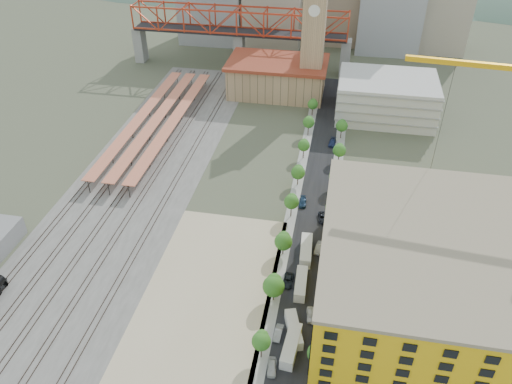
% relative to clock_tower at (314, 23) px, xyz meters
% --- Properties ---
extents(ground, '(400.00, 400.00, 0.00)m').
position_rel_clock_tower_xyz_m(ground, '(-8.00, -79.99, -28.70)').
color(ground, '#474C38').
rests_on(ground, ground).
extents(ballast_strip, '(36.00, 165.00, 0.06)m').
position_rel_clock_tower_xyz_m(ballast_strip, '(-44.00, -62.49, -28.67)').
color(ballast_strip, '#605E59').
rests_on(ballast_strip, ground).
extents(dirt_lot, '(28.00, 67.00, 0.06)m').
position_rel_clock_tower_xyz_m(dirt_lot, '(-12.00, -111.49, -28.67)').
color(dirt_lot, tan).
rests_on(dirt_lot, ground).
extents(street_asphalt, '(12.00, 170.00, 0.06)m').
position_rel_clock_tower_xyz_m(street_asphalt, '(8.00, -64.99, -28.67)').
color(street_asphalt, black).
rests_on(street_asphalt, ground).
extents(sidewalk_west, '(3.00, 170.00, 0.04)m').
position_rel_clock_tower_xyz_m(sidewalk_west, '(2.50, -64.99, -28.68)').
color(sidewalk_west, gray).
rests_on(sidewalk_west, ground).
extents(sidewalk_east, '(3.00, 170.00, 0.04)m').
position_rel_clock_tower_xyz_m(sidewalk_east, '(13.50, -64.99, -28.68)').
color(sidewalk_east, gray).
rests_on(sidewalk_east, ground).
extents(construction_pad, '(50.00, 90.00, 0.06)m').
position_rel_clock_tower_xyz_m(construction_pad, '(37.00, -99.99, -28.67)').
color(construction_pad, gray).
rests_on(construction_pad, ground).
extents(rail_tracks, '(26.56, 160.00, 0.18)m').
position_rel_clock_tower_xyz_m(rail_tracks, '(-45.80, -62.49, -28.55)').
color(rail_tracks, '#382B23').
rests_on(rail_tracks, ground).
extents(platform_canopies, '(16.00, 80.00, 4.12)m').
position_rel_clock_tower_xyz_m(platform_canopies, '(-49.00, -34.99, -24.70)').
color(platform_canopies, '#D46E51').
rests_on(platform_canopies, ground).
extents(station_hall, '(38.00, 24.00, 13.10)m').
position_rel_clock_tower_xyz_m(station_hall, '(-13.00, 2.01, -22.03)').
color(station_hall, tan).
rests_on(station_hall, ground).
extents(clock_tower, '(12.00, 12.00, 52.00)m').
position_rel_clock_tower_xyz_m(clock_tower, '(0.00, 0.00, 0.00)').
color(clock_tower, tan).
rests_on(clock_tower, ground).
extents(parking_garage, '(34.00, 26.00, 14.00)m').
position_rel_clock_tower_xyz_m(parking_garage, '(28.00, -9.99, -21.70)').
color(parking_garage, silver).
rests_on(parking_garage, ground).
extents(truss_bridge, '(94.00, 9.60, 25.60)m').
position_rel_clock_tower_xyz_m(truss_bridge, '(-33.00, 25.01, -9.83)').
color(truss_bridge, gray).
rests_on(truss_bridge, ground).
extents(construction_building, '(44.60, 50.60, 18.80)m').
position_rel_clock_tower_xyz_m(construction_building, '(34.00, -99.99, -19.29)').
color(construction_building, yellow).
rests_on(construction_building, ground).
extents(street_trees, '(15.40, 124.40, 8.00)m').
position_rel_clock_tower_xyz_m(street_trees, '(8.00, -74.99, -28.70)').
color(street_trees, '#336A20').
rests_on(street_trees, ground).
extents(distant_hills, '(647.00, 264.00, 227.00)m').
position_rel_clock_tower_xyz_m(distant_hills, '(37.28, 180.01, -108.23)').
color(distant_hills, '#4C6B59').
rests_on(distant_hills, ground).
extents(site_trailer_a, '(3.40, 10.01, 2.69)m').
position_rel_clock_tower_xyz_m(site_trailer_a, '(8.00, -117.40, -27.35)').
color(site_trailer_a, silver).
rests_on(site_trailer_a, ground).
extents(site_trailer_b, '(4.87, 9.20, 2.44)m').
position_rel_clock_tower_xyz_m(site_trailer_b, '(8.00, -113.23, -27.48)').
color(site_trailer_b, silver).
rests_on(site_trailer_b, ground).
extents(site_trailer_c, '(2.72, 9.36, 2.54)m').
position_rel_clock_tower_xyz_m(site_trailer_c, '(8.00, -100.38, -27.42)').
color(site_trailer_c, silver).
rests_on(site_trailer_c, ground).
extents(site_trailer_d, '(3.18, 10.28, 2.78)m').
position_rel_clock_tower_xyz_m(site_trailer_d, '(8.00, -89.34, -27.31)').
color(site_trailer_d, silver).
rests_on(site_trailer_d, ground).
extents(car_0, '(2.22, 4.53, 1.49)m').
position_rel_clock_tower_xyz_m(car_0, '(5.00, -122.41, -27.95)').
color(car_0, '#BBBBBB').
rests_on(car_0, ground).
extents(car_1, '(1.82, 4.39, 1.41)m').
position_rel_clock_tower_xyz_m(car_1, '(5.00, -114.28, -27.99)').
color(car_1, '#96969B').
rests_on(car_1, ground).
extents(car_2, '(2.42, 4.92, 1.34)m').
position_rel_clock_tower_xyz_m(car_2, '(5.00, -99.36, -28.02)').
color(car_2, black).
rests_on(car_2, ground).
extents(car_3, '(2.21, 4.83, 1.37)m').
position_rel_clock_tower_xyz_m(car_3, '(5.00, -69.14, -28.01)').
color(car_3, navy).
rests_on(car_3, ground).
extents(car_4, '(2.25, 4.39, 1.43)m').
position_rel_clock_tower_xyz_m(car_4, '(11.00, -108.43, -27.98)').
color(car_4, silver).
rests_on(car_4, ground).
extents(car_5, '(2.37, 4.87, 1.54)m').
position_rel_clock_tower_xyz_m(car_5, '(11.00, -87.17, -27.93)').
color(car_5, '#9FA0A4').
rests_on(car_5, ground).
extents(car_6, '(2.90, 5.12, 1.35)m').
position_rel_clock_tower_xyz_m(car_6, '(11.00, -75.01, -28.02)').
color(car_6, black).
rests_on(car_6, ground).
extents(car_7, '(2.59, 5.37, 1.51)m').
position_rel_clock_tower_xyz_m(car_7, '(11.00, -34.83, -27.94)').
color(car_7, '#1A254D').
rests_on(car_7, ground).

